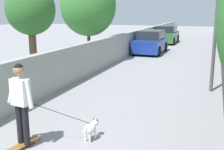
# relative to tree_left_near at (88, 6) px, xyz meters

# --- Properties ---
(ground_plane) EXTENTS (80.00, 80.00, 0.00)m
(ground_plane) POSITION_rel_tree_left_near_xyz_m (1.00, -4.39, -3.11)
(ground_plane) COLOR gray
(wall_left) EXTENTS (48.00, 0.30, 1.49)m
(wall_left) POSITION_rel_tree_left_near_xyz_m (-1.00, -1.48, -2.36)
(wall_left) COLOR #999E93
(wall_left) RESTS_ON ground
(tree_left_near) EXTENTS (3.09, 3.09, 4.79)m
(tree_left_near) POSITION_rel_tree_left_near_xyz_m (0.00, 0.00, 0.00)
(tree_left_near) COLOR #473523
(tree_left_near) RESTS_ON ground
(tree_left_distant) EXTENTS (1.84, 1.84, 3.85)m
(tree_left_distant) POSITION_rel_tree_left_near_xyz_m (-5.50, -0.18, -0.26)
(tree_left_distant) COLOR brown
(tree_left_distant) RESTS_ON ground
(lamp_post) EXTENTS (0.36, 0.36, 3.84)m
(lamp_post) POSITION_rel_tree_left_near_xyz_m (-4.18, -6.75, -0.44)
(lamp_post) COLOR #4C4C51
(lamp_post) RESTS_ON ground
(skateboard) EXTENTS (0.82, 0.32, 0.08)m
(skateboard) POSITION_rel_tree_left_near_xyz_m (-10.07, -3.13, -3.04)
(skateboard) COLOR brown
(skateboard) RESTS_ON ground
(person_skateboarder) EXTENTS (0.27, 0.72, 1.72)m
(person_skateboarder) POSITION_rel_tree_left_near_xyz_m (-10.07, -3.13, -2.01)
(person_skateboarder) COLOR black
(person_skateboarder) RESTS_ON skateboard
(dog) EXTENTS (1.09, 1.32, 1.06)m
(dog) POSITION_rel_tree_left_near_xyz_m (-9.25, -4.31, -2.83)
(dog) COLOR white
(dog) RESTS_ON ground
(car_near) EXTENTS (3.99, 1.80, 1.54)m
(car_near) POSITION_rel_tree_left_near_xyz_m (4.39, -2.63, -2.39)
(car_near) COLOR navy
(car_near) RESTS_ON ground
(car_far) EXTENTS (4.10, 1.80, 1.54)m
(car_far) POSITION_rel_tree_left_near_xyz_m (10.97, -2.63, -2.39)
(car_far) COLOR #336B38
(car_far) RESTS_ON ground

